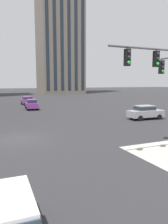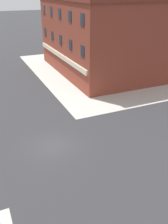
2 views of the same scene
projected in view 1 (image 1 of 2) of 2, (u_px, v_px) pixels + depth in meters
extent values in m
plane|color=#2D2D30|center=(20.00, 139.00, 17.29)|extent=(320.00, 320.00, 0.00)
cylinder|color=#4C4C51|center=(148.00, 49.00, 12.27)|extent=(5.12, 0.12, 0.12)
cube|color=black|center=(156.00, 59.00, 12.57)|extent=(0.28, 0.28, 0.90)
sphere|color=#282828|center=(158.00, 54.00, 12.39)|extent=(0.18, 0.18, 0.18)
sphere|color=#282828|center=(158.00, 59.00, 12.43)|extent=(0.18, 0.18, 0.18)
sphere|color=green|center=(158.00, 64.00, 12.46)|extent=(0.18, 0.18, 0.18)
cube|color=black|center=(127.00, 57.00, 11.81)|extent=(0.28, 0.28, 0.90)
sphere|color=#282828|center=(129.00, 52.00, 11.62)|extent=(0.18, 0.18, 0.18)
sphere|color=#282828|center=(129.00, 57.00, 11.66)|extent=(0.18, 0.18, 0.18)
sphere|color=green|center=(129.00, 63.00, 11.70)|extent=(0.18, 0.18, 0.18)
cube|color=black|center=(161.00, 67.00, 14.93)|extent=(0.28, 0.28, 0.90)
sphere|color=#282828|center=(163.00, 63.00, 14.74)|extent=(0.18, 0.18, 0.18)
sphere|color=#282828|center=(163.00, 67.00, 14.78)|extent=(0.18, 0.18, 0.18)
sphere|color=green|center=(163.00, 71.00, 14.82)|extent=(0.18, 0.18, 0.18)
cube|color=#99999E|center=(146.00, 113.00, 26.49)|extent=(4.45, 1.89, 0.76)
cube|color=#99999E|center=(145.00, 108.00, 26.34)|extent=(2.16, 1.56, 0.60)
cube|color=#232D38|center=(145.00, 108.00, 26.34)|extent=(2.25, 1.60, 0.40)
cylinder|color=black|center=(150.00, 115.00, 27.80)|extent=(0.65, 0.24, 0.64)
cylinder|color=black|center=(159.00, 117.00, 26.26)|extent=(0.65, 0.24, 0.64)
cylinder|color=black|center=(132.00, 116.00, 26.82)|extent=(0.65, 0.24, 0.64)
cylinder|color=black|center=(140.00, 118.00, 25.27)|extent=(0.65, 0.24, 0.64)
cube|color=silver|center=(1.00, 208.00, 5.31)|extent=(1.53, 2.13, 0.60)
cube|color=#232D38|center=(1.00, 208.00, 5.31)|extent=(1.56, 2.22, 0.40)
cylinder|color=black|center=(30.00, 214.00, 6.88)|extent=(0.23, 0.64, 0.64)
cube|color=#7A3389|center=(27.00, 101.00, 43.34)|extent=(2.08, 4.52, 0.76)
cube|color=#7A3389|center=(27.00, 98.00, 43.12)|extent=(1.65, 2.22, 0.60)
cube|color=#232D38|center=(27.00, 98.00, 43.12)|extent=(1.69, 2.31, 0.40)
cylinder|color=black|center=(22.00, 103.00, 44.21)|extent=(0.27, 0.65, 0.64)
cylinder|color=black|center=(30.00, 103.00, 44.97)|extent=(0.27, 0.65, 0.64)
cylinder|color=black|center=(25.00, 104.00, 41.81)|extent=(0.27, 0.65, 0.64)
cylinder|color=black|center=(33.00, 104.00, 42.57)|extent=(0.27, 0.65, 0.64)
cube|color=#7A3389|center=(32.00, 105.00, 36.35)|extent=(2.05, 4.51, 0.76)
cube|color=#7A3389|center=(31.00, 101.00, 36.12)|extent=(1.63, 2.21, 0.60)
cube|color=#232D38|center=(31.00, 101.00, 36.12)|extent=(1.67, 2.30, 0.40)
cylinder|color=black|center=(26.00, 107.00, 37.41)|extent=(0.26, 0.65, 0.64)
cylinder|color=black|center=(36.00, 106.00, 37.95)|extent=(0.26, 0.65, 0.64)
cylinder|color=black|center=(27.00, 108.00, 34.85)|extent=(0.26, 0.65, 0.64)
cylinder|color=black|center=(38.00, 108.00, 35.40)|extent=(0.26, 0.65, 0.64)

